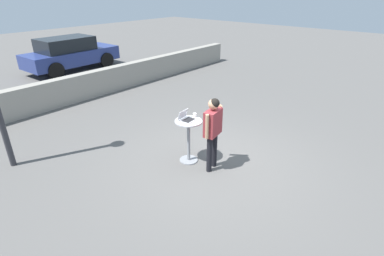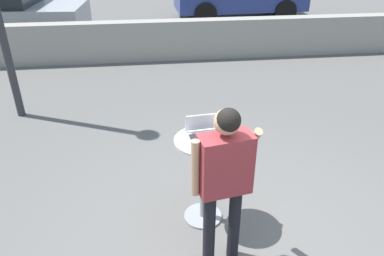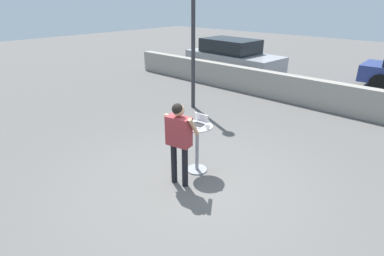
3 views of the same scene
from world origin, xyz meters
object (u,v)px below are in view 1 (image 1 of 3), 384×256
Objects in this scene: coffee_mug at (195,115)px; cafe_table at (189,136)px; standing_person at (213,126)px; parked_car_near_street at (70,53)px; laptop at (187,118)px.

cafe_table is at bearing -175.65° from coffee_mug.
cafe_table is 0.70m from standing_person.
standing_person is 10.21m from parked_car_near_street.
laptop reaches higher than cafe_table.
coffee_mug is at bearing 76.02° from standing_person.
standing_person is at bearing -82.39° from laptop.
coffee_mug is 0.61m from standing_person.
parked_car_near_street reaches higher than laptop.
coffee_mug is at bearing -7.78° from laptop.
coffee_mug is at bearing -103.92° from parked_car_near_street.
laptop is 0.21× the size of standing_person.
standing_person reaches higher than laptop.
coffee_mug is 0.03× the size of parked_car_near_street.
parked_car_near_street reaches higher than cafe_table.
laptop is at bearing -105.30° from parked_car_near_street.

